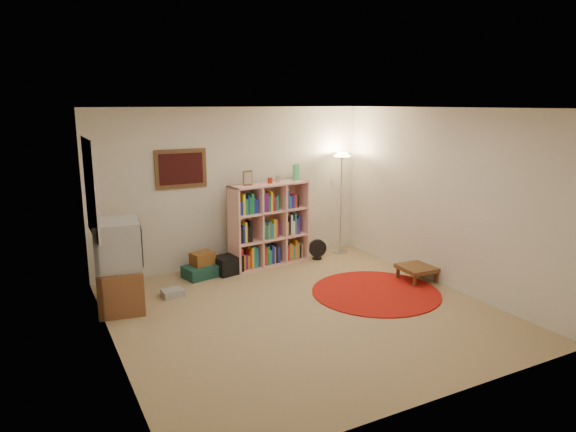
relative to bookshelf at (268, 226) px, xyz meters
name	(u,v)px	position (x,y,z in m)	size (l,w,h in m)	color
room	(298,213)	(-0.50, -1.89, 0.62)	(4.54, 4.54, 2.54)	#A0865E
bookshelf	(268,226)	(0.00, 0.00, 0.00)	(1.36, 0.55, 1.59)	#FFB3AA
floor_lamp	(342,170)	(1.40, 0.04, 0.81)	(0.43, 0.43, 1.75)	silver
floor_fan	(317,249)	(0.84, -0.13, -0.47)	(0.31, 0.19, 0.34)	black
tv_stand	(119,266)	(-2.43, -0.76, -0.09)	(0.65, 0.85, 1.14)	brown
dvd_box	(173,293)	(-1.75, -0.67, -0.60)	(0.29, 0.25, 0.09)	#AAABAF
suitcase	(203,271)	(-1.13, -0.09, -0.55)	(0.63, 0.47, 0.18)	#163E36
wicker_basket	(202,258)	(-1.12, -0.06, -0.37)	(0.38, 0.32, 0.19)	brown
duffel_bag	(228,265)	(-0.75, -0.12, -0.51)	(0.45, 0.41, 0.27)	black
paper_towel	(240,264)	(-0.53, -0.09, -0.53)	(0.13, 0.13, 0.23)	white
red_rug	(376,292)	(0.77, -1.84, -0.63)	(1.76, 1.76, 0.02)	#9C110B
side_table	(417,268)	(1.60, -1.72, -0.45)	(0.52, 0.52, 0.23)	#54351D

